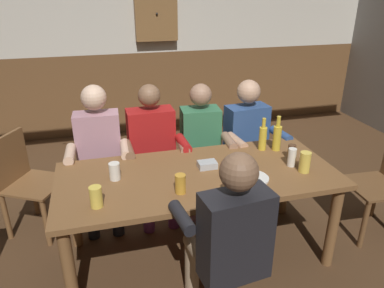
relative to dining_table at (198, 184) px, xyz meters
The scene contains 23 objects.
ground_plane 0.67m from the dining_table, 90.00° to the left, with size 8.01×8.01×0.00m, color #4C331E.
back_wall_wainscot 2.92m from the dining_table, 90.00° to the left, with size 6.67×0.12×1.13m, color brown.
dining_table is the anchor object (origin of this frame).
person_0 0.97m from the dining_table, 135.53° to the left, with size 0.53×0.50×1.26m.
person_1 0.72m from the dining_table, 108.59° to the left, with size 0.56×0.51×1.23m.
person_2 0.72m from the dining_table, 71.73° to the left, with size 0.51×0.54×1.21m.
person_3 0.97m from the dining_table, 43.94° to the left, with size 0.56×0.55×1.21m.
person_4 0.67m from the dining_table, 90.85° to the right, with size 0.56×0.56×1.24m.
chair_empty_near_left 1.51m from the dining_table, 151.42° to the left, with size 0.60×0.60×0.88m.
chair_empty_far_end 1.62m from the dining_table, ahead, with size 0.46×0.46×0.88m.
table_candle 0.26m from the dining_table, ahead, with size 0.04×0.04×0.08m, color #F9E08C.
condiment_caddy 0.16m from the dining_table, 38.58° to the left, with size 0.14×0.10×0.05m, color #B2B7BC.
plate_0 0.40m from the dining_table, 27.43° to the right, with size 0.24×0.24×0.01m, color white.
bottle_0 0.81m from the dining_table, 17.66° to the left, with size 0.07×0.07×0.30m.
bottle_1 0.72m from the dining_table, 23.51° to the left, with size 0.06×0.06×0.28m.
pint_glass_0 0.38m from the dining_table, 69.81° to the right, with size 0.08×0.08×0.12m, color gold.
pint_glass_1 0.62m from the dining_table, behind, with size 0.08×0.08×0.13m, color white.
pint_glass_2 0.34m from the dining_table, 129.69° to the right, with size 0.07×0.07×0.13m, color gold.
pint_glass_3 0.80m from the dining_table, 12.70° to the right, with size 0.08×0.08×0.16m, color #E5C64C.
pint_glass_4 0.74m from the dining_table, ahead, with size 0.06×0.06×0.14m, color white.
pint_glass_5 0.80m from the dining_table, ahead, with size 0.06×0.06×0.12m, color #4C2D19.
pint_glass_6 0.79m from the dining_table, 160.78° to the right, with size 0.08×0.08×0.14m, color #E5C64C.
wall_dart_cabinet 2.97m from the dining_table, 85.92° to the left, with size 0.56×0.15×0.70m.
Camera 1 is at (-0.66, -2.48, 2.02)m, focal length 34.47 mm.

